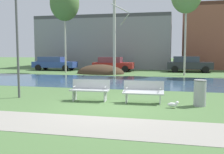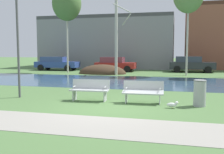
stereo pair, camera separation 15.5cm
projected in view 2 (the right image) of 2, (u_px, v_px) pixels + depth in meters
The scene contains 15 objects.
ground_plane at pixel (143, 79), 19.13m from camera, with size 120.00×120.00×0.00m, color #4C703D.
paved_path_strip at pixel (88, 125), 7.31m from camera, with size 60.00×1.99×0.01m, color gray.
river_band at pixel (140, 82), 17.59m from camera, with size 80.00×7.43×0.01m, color #33516B.
soil_mound at pixel (102, 74), 24.07m from camera, with size 4.39×2.63×1.69m, color #423021.
bench_left at pixel (90, 89), 10.91m from camera, with size 1.62×0.62×0.87m.
bench_right at pixel (143, 91), 10.38m from camera, with size 1.62×0.62×0.87m.
trash_bin at pixel (200, 93), 9.80m from camera, with size 0.47×0.47×0.99m.
seagull at pixel (173, 105), 9.49m from camera, with size 0.44×0.16×0.26m.
streetlamp at pixel (17, 23), 11.41m from camera, with size 0.32×0.32×4.83m.
birch_far_left at pixel (67, 4), 24.59m from camera, with size 2.71×2.71×8.32m.
birch_left at pixel (117, 31), 22.44m from camera, with size 1.42×2.57×7.26m.
parked_van_nearest_blue at pixel (56, 63), 28.26m from camera, with size 4.62×1.99×1.45m.
parked_sedan_second_red at pixel (115, 64), 26.78m from camera, with size 4.06×2.16×1.45m.
parked_hatch_third_dark at pixel (191, 64), 25.79m from camera, with size 4.30×2.14×1.54m.
building_grey_warehouse at pixel (109, 43), 33.74m from camera, with size 16.03×7.94×6.20m.
Camera 2 is at (2.36, -9.01, 2.05)m, focal length 42.33 mm.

